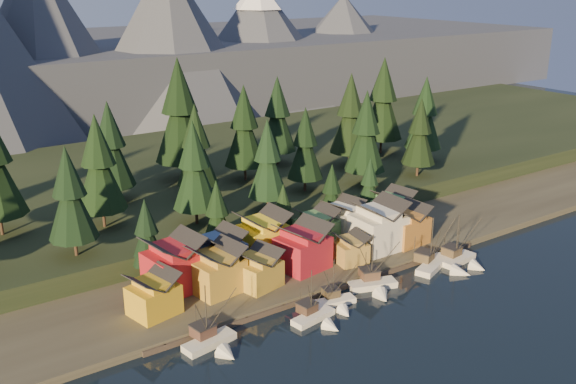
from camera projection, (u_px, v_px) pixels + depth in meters
ground at (385, 325)px, 115.30m from camera, size 500.00×500.00×0.00m
shore_strip at (265, 247)px, 146.31m from camera, size 400.00×50.00×1.50m
hillside at (172, 183)px, 184.65m from camera, size 420.00×100.00×6.00m
dock at (328, 287)px, 128.03m from camera, size 80.00×4.00×1.00m
mountain_ridge at (36, 59)px, 271.57m from camera, size 560.00×190.00×90.00m
boat_0 at (213, 335)px, 107.32m from camera, size 10.05×10.67×12.33m
boat_2 at (317, 311)px, 115.58m from camera, size 9.28×9.86×10.87m
boat_3 at (337, 297)px, 121.10m from camera, size 8.76×9.24×10.10m
boat_4 at (375, 279)px, 127.28m from camera, size 10.54×11.15×12.49m
boat_5 at (440, 259)px, 136.37m from camera, size 12.19×12.62×12.60m
boat_6 at (463, 254)px, 138.88m from camera, size 9.96×10.60×12.15m
house_front_0 at (153, 293)px, 114.77m from camera, size 9.35×9.02×7.94m
house_front_1 at (217, 268)px, 122.89m from camera, size 10.21×9.90×9.40m
house_front_2 at (258, 267)px, 125.18m from camera, size 9.34×9.39×7.63m
house_front_3 at (303, 245)px, 132.70m from camera, size 10.97×10.60×9.79m
house_front_4 at (350, 247)px, 136.01m from camera, size 7.13×7.54×6.35m
house_front_5 at (378, 224)px, 142.02m from camera, size 10.79×9.83×11.22m
house_front_6 at (406, 223)px, 145.63m from camera, size 9.42×8.96×8.93m
house_back_0 at (174, 262)px, 123.37m from camera, size 11.07×10.73×10.86m
house_back_1 at (220, 252)px, 129.59m from camera, size 9.54×9.63×9.60m
house_back_2 at (263, 234)px, 137.27m from camera, size 10.20×9.43×10.44m
house_back_3 at (317, 226)px, 144.57m from camera, size 8.47×7.53×8.60m
house_back_4 at (343, 217)px, 149.68m from camera, size 9.31×9.06×8.71m
house_back_5 at (393, 208)px, 155.00m from camera, size 9.17×9.25×9.16m
tree_hill_2 at (70, 197)px, 125.45m from camera, size 9.79×9.79×22.81m
tree_hill_3 at (99, 166)px, 139.66m from camera, size 11.09×11.09×25.83m
tree_hill_4 at (111, 148)px, 155.73m from camera, size 10.92×10.92×25.44m
tree_hill_5 at (194, 168)px, 141.81m from camera, size 10.31×10.31×24.01m
tree_hill_6 at (196, 148)px, 157.76m from camera, size 10.44×10.44×24.32m
tree_hill_7 at (268, 161)px, 150.17m from camera, size 9.65×9.65×22.47m
tree_hill_8 at (244, 129)px, 172.51m from camera, size 11.35×11.35×26.44m
tree_hill_9 at (305, 146)px, 164.24m from camera, size 9.56×9.56×22.27m
tree_hill_10 at (277, 117)px, 187.33m from camera, size 11.34×11.34×26.42m
tree_hill_11 at (366, 134)px, 168.31m from camera, size 11.04×11.04×25.71m
tree_hill_12 at (350, 116)px, 184.77m from camera, size 11.85×11.85×27.60m
tree_hill_13 at (420, 134)px, 177.02m from camera, size 9.51×9.51×22.16m
tree_hill_14 at (383, 102)px, 198.64m from camera, size 12.98×12.98×30.24m
tree_hill_15 at (180, 114)px, 171.56m from camera, size 14.42×14.42×33.59m
tree_hill_17 at (425, 115)px, 190.62m from camera, size 11.07×11.07×25.80m
tree_shore_0 at (147, 234)px, 128.17m from camera, size 7.10×7.10×16.54m
tree_shore_1 at (217, 215)px, 136.58m from camera, size 7.52×7.52×17.51m
tree_shore_2 at (283, 209)px, 146.38m from camera, size 5.82×5.82×13.56m
tree_shore_3 at (332, 193)px, 153.46m from camera, size 6.86×6.86×15.97m
tree_shore_4 at (369, 185)px, 159.97m from camera, size 6.68×6.68×15.55m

